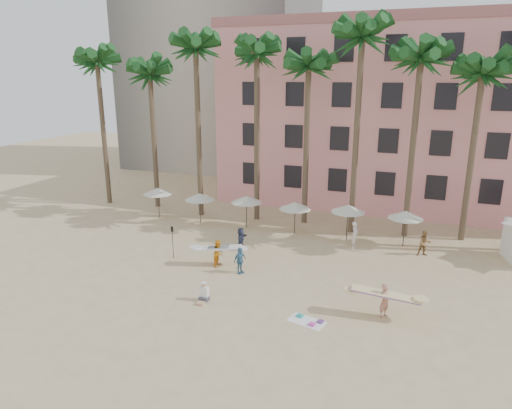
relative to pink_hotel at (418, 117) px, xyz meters
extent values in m
plane|color=#D1B789|center=(-7.00, -26.00, -8.00)|extent=(120.00, 120.00, 0.00)
cube|color=pink|center=(0.00, 0.00, 0.00)|extent=(35.00, 14.00, 16.00)
cylinder|color=brown|center=(-27.00, -11.00, -1.50)|extent=(0.44, 0.44, 13.00)
cylinder|color=brown|center=(-22.00, -10.50, -2.00)|extent=(0.44, 0.44, 12.00)
cylinder|color=brown|center=(-17.00, -11.50, -1.00)|extent=(0.44, 0.44, 14.00)
cylinder|color=brown|center=(-12.00, -11.00, -1.25)|extent=(0.44, 0.44, 13.50)
cylinder|color=brown|center=(-8.00, -10.50, -1.75)|extent=(0.44, 0.44, 12.50)
cylinder|color=brown|center=(-4.00, -11.50, -0.75)|extent=(0.44, 0.44, 14.50)
cylinder|color=brown|center=(0.00, -11.00, -1.50)|extent=(0.44, 0.44, 13.00)
cylinder|color=brown|center=(4.00, -10.50, -2.00)|extent=(0.44, 0.44, 12.00)
cylinder|color=#332B23|center=(-20.00, -13.50, -6.75)|extent=(0.07, 0.07, 2.50)
cone|color=silver|center=(-20.00, -13.50, -5.65)|extent=(2.50, 2.50, 0.55)
cylinder|color=#332B23|center=(-16.00, -13.60, -6.80)|extent=(0.07, 0.07, 2.40)
cone|color=silver|center=(-16.00, -13.60, -5.75)|extent=(2.50, 2.50, 0.55)
cylinder|color=#332B23|center=(-12.00, -13.40, -6.75)|extent=(0.07, 0.07, 2.50)
cone|color=silver|center=(-12.00, -13.40, -5.65)|extent=(2.50, 2.50, 0.55)
cylinder|color=#332B23|center=(-8.00, -13.50, -6.80)|extent=(0.07, 0.07, 2.40)
cone|color=silver|center=(-8.00, -13.50, -5.75)|extent=(2.50, 2.50, 0.55)
cylinder|color=#332B23|center=(-4.00, -13.60, -6.70)|extent=(0.07, 0.07, 2.60)
cone|color=silver|center=(-4.00, -13.60, -5.55)|extent=(2.50, 2.50, 0.55)
cylinder|color=#332B23|center=(0.00, -13.40, -6.75)|extent=(0.07, 0.07, 2.50)
cone|color=silver|center=(0.00, -13.40, -5.65)|extent=(2.50, 2.50, 0.55)
cube|color=white|center=(-3.95, -25.90, -7.99)|extent=(2.00, 1.43, 0.02)
cube|color=teal|center=(-4.39, -25.58, -7.93)|extent=(0.35, 0.32, 0.10)
cube|color=#EB41B9|center=(-3.62, -26.19, -7.92)|extent=(0.33, 0.28, 0.12)
cube|color=#673887|center=(-3.30, -25.76, -7.94)|extent=(0.33, 0.36, 0.08)
imported|color=#B47565|center=(-0.41, -24.10, -7.10)|extent=(0.70, 0.78, 1.79)
cube|color=#F7DD9A|center=(-0.41, -24.10, -6.75)|extent=(3.40, 0.93, 0.39)
imported|color=#FF9E1A|center=(-10.94, -21.08, -7.14)|extent=(0.66, 0.84, 1.72)
cube|color=white|center=(-10.94, -21.08, -6.79)|extent=(3.05, 1.55, 0.31)
imported|color=silver|center=(-3.23, -14.90, -7.04)|extent=(0.56, 0.76, 1.91)
imported|color=olive|center=(1.40, -14.78, -7.11)|extent=(1.04, 0.93, 1.78)
imported|color=#2C344D|center=(-10.59, -18.11, -7.18)|extent=(0.62, 1.56, 1.64)
imported|color=teal|center=(-9.22, -21.70, -7.16)|extent=(0.77, 1.07, 1.69)
cylinder|color=black|center=(-14.30, -21.00, -6.95)|extent=(0.04, 0.04, 2.10)
cube|color=black|center=(-14.30, -21.00, -5.95)|extent=(0.18, 0.03, 0.35)
cube|color=#3F3F4C|center=(-9.71, -25.71, -7.87)|extent=(0.47, 0.44, 0.25)
cube|color=tan|center=(-9.71, -26.07, -7.94)|extent=(0.42, 0.47, 0.13)
cube|color=white|center=(-9.71, -25.66, -7.48)|extent=(0.46, 0.27, 0.57)
sphere|color=tan|center=(-9.71, -25.66, -7.06)|extent=(0.25, 0.25, 0.25)
camera|label=1|loc=(0.59, -45.71, 3.82)|focal=32.00mm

